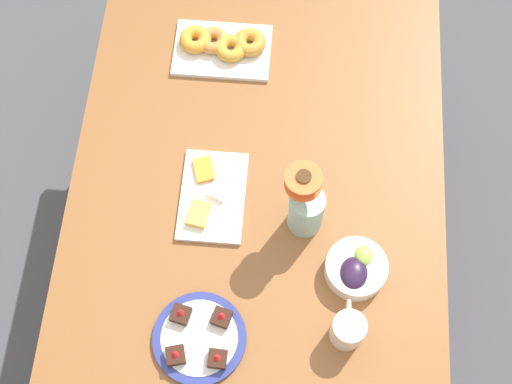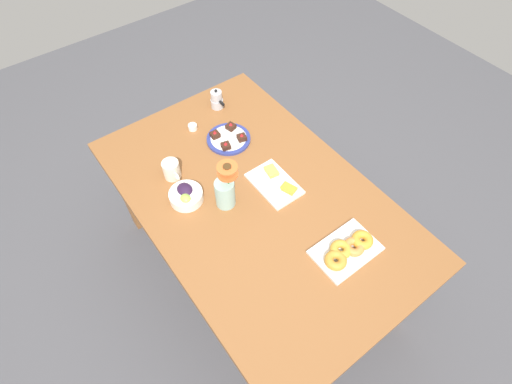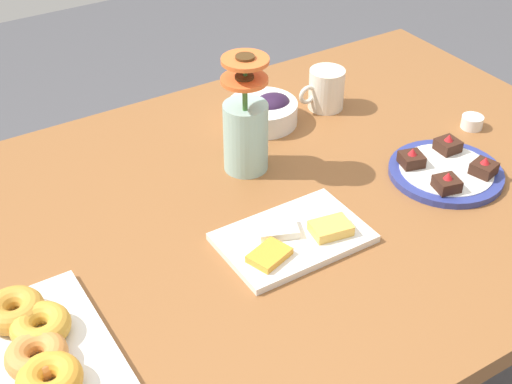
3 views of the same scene
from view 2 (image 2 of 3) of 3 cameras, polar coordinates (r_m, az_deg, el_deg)
ground_plane at (r=2.50m, az=-0.00°, el=-10.79°), size 6.00×6.00×0.00m
dining_table at (r=1.94m, az=-0.00°, el=-2.23°), size 1.60×1.00×0.74m
coffee_mug at (r=1.95m, az=-11.97°, el=3.15°), size 0.12×0.08×0.09m
grape_bowl at (r=1.87m, az=-9.97°, el=-0.45°), size 0.16×0.16×0.07m
cheese_platter at (r=1.91m, az=2.70°, el=1.27°), size 0.26×0.17×0.03m
croissant_platter at (r=1.74m, az=12.89°, el=-8.03°), size 0.19×0.28×0.05m
jam_cup_honey at (r=2.18m, az=-9.09°, el=9.16°), size 0.05×0.05×0.03m
dessert_plate at (r=2.11m, az=-3.94°, el=7.64°), size 0.23×0.23×0.05m
flower_vase at (r=1.78m, az=-4.42°, el=0.15°), size 0.10×0.11×0.26m
moka_pot at (r=2.28m, az=-5.63°, el=12.98°), size 0.11×0.07×0.12m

